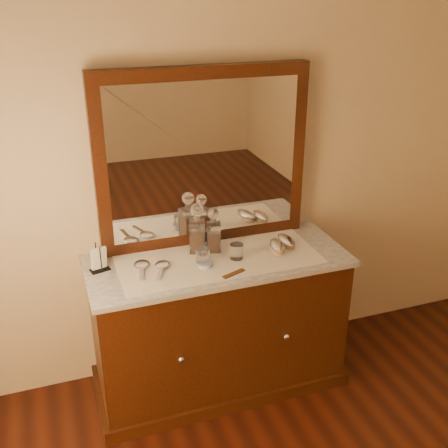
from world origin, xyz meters
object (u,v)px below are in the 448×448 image
Objects in this scene: decanter_right at (213,234)px; brush_near at (277,247)px; napkin_rack at (99,260)px; dresser_cabinet at (218,325)px; comb at (234,274)px; decanter_left at (197,233)px; mirror_frame at (203,159)px; hand_mirror_outer at (142,266)px; pin_dish at (205,264)px; brush_far at (286,242)px; hand_mirror_inner at (162,266)px.

brush_near is (0.34, -0.13, -0.07)m from decanter_right.
napkin_rack is 0.59× the size of decanter_right.
decanter_right reaches higher than dresser_cabinet.
decanter_left is at bearing 87.27° from comb.
comb is (0.02, -0.45, -0.49)m from mirror_frame.
hand_mirror_outer is at bearing -152.58° from mirror_frame.
comb is (0.11, -0.14, -0.00)m from pin_dish.
decanter_left reaches higher than dresser_cabinet.
brush_far reaches higher than pin_dish.
decanter_left is (0.01, 0.18, 0.10)m from pin_dish.
napkin_rack is (-0.65, 0.28, 0.05)m from comb.
dresser_cabinet is at bearing -3.78° from hand_mirror_outer.
dresser_cabinet is 0.63m from brush_far.
hand_mirror_outer reaches higher than comb.
decanter_right is (0.00, -0.15, -0.40)m from mirror_frame.
decanter_right is at bearing 1.29° from napkin_rack.
decanter_right is at bearing 159.61° from brush_near.
brush_far is 0.74m from hand_mirror_inner.
hand_mirror_outer is 0.11m from hand_mirror_inner.
decanter_right reaches higher than brush_far.
pin_dish is 0.58× the size of napkin_rack.
mirror_frame is 0.79m from napkin_rack.
comb is 0.71m from napkin_rack.
decanter_right is (0.00, 0.09, 0.54)m from dresser_cabinet.
decanter_right reaches higher than brush_near.
brush_far is at bearing -28.66° from mirror_frame.
napkin_rack reaches higher than dresser_cabinet.
dresser_cabinet is 0.97m from mirror_frame.
decanter_right is 1.21× the size of hand_mirror_inner.
decanter_left is at bearing 14.68° from hand_mirror_outer.
dresser_cabinet is 15.87× the size of pin_dish.
decanter_right is 1.50× the size of brush_far.
dresser_cabinet is 0.57m from decanter_left.
decanter_left is 0.36m from hand_mirror_outer.
decanter_right is 0.37m from brush_near.
dresser_cabinet is 4.86× the size of decanter_left.
brush_far reaches higher than hand_mirror_inner.
pin_dish is 0.18m from comb.
dresser_cabinet is 7.46× the size of brush_near.
pin_dish is at bearing -122.79° from decanter_right.
decanter_left is 1.29× the size of hand_mirror_outer.
hand_mirror_outer is at bearing -13.36° from napkin_rack.
hand_mirror_inner reaches higher than pin_dish.
hand_mirror_inner is (-0.66, 0.02, -0.02)m from brush_near.
hand_mirror_outer is (-0.42, 0.03, 0.45)m from dresser_cabinet.
hand_mirror_outer is (-0.33, 0.09, 0.00)m from pin_dish.
napkin_rack is at bearing -165.23° from mirror_frame.
decanter_left reaches higher than decanter_right.
mirror_frame is at bearing 90.00° from dresser_cabinet.
mirror_frame is 4.16× the size of decanter_left.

